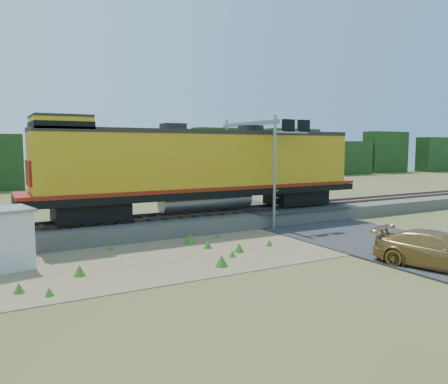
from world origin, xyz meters
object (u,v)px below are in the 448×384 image
shed (3,238)px  signal_gantry (259,144)px  locomotive (201,167)px  car (440,251)px

shed → signal_gantry: signal_gantry is taller
shed → signal_gantry: size_ratio=0.37×
locomotive → signal_gantry: 3.95m
locomotive → shed: size_ratio=8.66×
shed → car: bearing=-41.0°
shed → car: 17.23m
locomotive → car: bearing=-72.0°
car → signal_gantry: bearing=76.1°
signal_gantry → car: bearing=-87.7°
signal_gantry → car: size_ratio=1.32×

